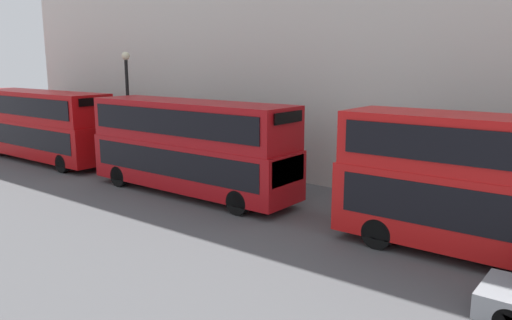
{
  "coord_description": "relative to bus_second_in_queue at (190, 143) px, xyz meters",
  "views": [
    {
      "loc": [
        -13.87,
        4.31,
        5.89
      ],
      "look_at": [
        0.48,
        15.44,
        2.3
      ],
      "focal_mm": 35.0,
      "sensor_mm": 36.0,
      "label": 1
    }
  ],
  "objects": [
    {
      "name": "bus_third_in_queue",
      "position": [
        -0.0,
        12.47,
        -0.01
      ],
      "size": [
        2.59,
        10.99,
        4.17
      ],
      "color": "#B20C0F",
      "rests_on": "ground"
    },
    {
      "name": "pedestrian",
      "position": [
        2.4,
        14.92,
        -1.56
      ],
      "size": [
        0.36,
        0.36,
        1.65
      ],
      "color": "#334C6B",
      "rests_on": "ground"
    },
    {
      "name": "bus_second_in_queue",
      "position": [
        0.0,
        0.0,
        0.0
      ],
      "size": [
        2.59,
        10.59,
        4.19
      ],
      "color": "#A80F14",
      "rests_on": "ground"
    },
    {
      "name": "street_lamp",
      "position": [
        1.84,
        6.59,
        1.65
      ],
      "size": [
        0.44,
        0.44,
        6.41
      ],
      "color": "black",
      "rests_on": "ground"
    }
  ]
}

